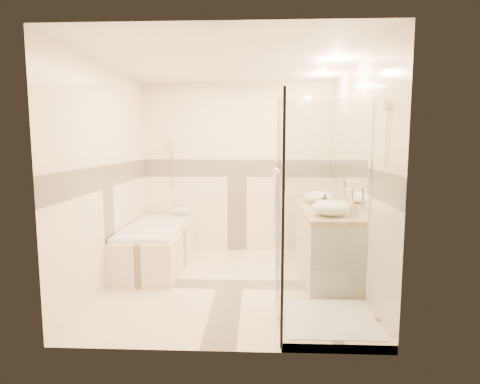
{
  "coord_description": "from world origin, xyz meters",
  "views": [
    {
      "loc": [
        0.31,
        -4.47,
        1.64
      ],
      "look_at": [
        0.1,
        0.25,
        1.05
      ],
      "focal_mm": 30.0,
      "sensor_mm": 36.0,
      "label": 1
    }
  ],
  "objects_px": {
    "bathtub": "(156,243)",
    "vessel_sink_near": "(318,197)",
    "amenity_bottle_b": "(325,202)",
    "vanity": "(325,243)",
    "vessel_sink_far": "(331,207)",
    "shower_enclosure": "(316,270)",
    "amenity_bottle_a": "(325,201)"
  },
  "relations": [
    {
      "from": "bathtub",
      "to": "vessel_sink_near",
      "type": "height_order",
      "value": "vessel_sink_near"
    },
    {
      "from": "vessel_sink_near",
      "to": "amenity_bottle_b",
      "type": "relative_size",
      "value": 2.28
    },
    {
      "from": "vanity",
      "to": "vessel_sink_far",
      "type": "height_order",
      "value": "vessel_sink_far"
    },
    {
      "from": "vanity",
      "to": "shower_enclosure",
      "type": "xyz_separation_m",
      "value": [
        -0.29,
        -1.27,
        0.08
      ]
    },
    {
      "from": "bathtub",
      "to": "vanity",
      "type": "distance_m",
      "value": 2.18
    },
    {
      "from": "vanity",
      "to": "amenity_bottle_b",
      "type": "bearing_deg",
      "value": -118.95
    },
    {
      "from": "vanity",
      "to": "vessel_sink_near",
      "type": "height_order",
      "value": "vessel_sink_near"
    },
    {
      "from": "shower_enclosure",
      "to": "amenity_bottle_a",
      "type": "relative_size",
      "value": 10.97
    },
    {
      "from": "amenity_bottle_a",
      "to": "amenity_bottle_b",
      "type": "bearing_deg",
      "value": 90.0
    },
    {
      "from": "bathtub",
      "to": "shower_enclosure",
      "type": "bearing_deg",
      "value": -41.1
    },
    {
      "from": "vessel_sink_near",
      "to": "vessel_sink_far",
      "type": "distance_m",
      "value": 0.94
    },
    {
      "from": "vessel_sink_near",
      "to": "shower_enclosure",
      "type": "bearing_deg",
      "value": -98.8
    },
    {
      "from": "bathtub",
      "to": "vanity",
      "type": "relative_size",
      "value": 1.05
    },
    {
      "from": "shower_enclosure",
      "to": "amenity_bottle_a",
      "type": "xyz_separation_m",
      "value": [
        0.27,
        1.22,
        0.44
      ]
    },
    {
      "from": "vessel_sink_near",
      "to": "amenity_bottle_b",
      "type": "distance_m",
      "value": 0.53
    },
    {
      "from": "shower_enclosure",
      "to": "bathtub",
      "type": "bearing_deg",
      "value": 138.9
    },
    {
      "from": "vessel_sink_far",
      "to": "amenity_bottle_b",
      "type": "xyz_separation_m",
      "value": [
        0.0,
        0.41,
        -0.0
      ]
    },
    {
      "from": "vanity",
      "to": "vessel_sink_far",
      "type": "relative_size",
      "value": 3.78
    },
    {
      "from": "vanity",
      "to": "vessel_sink_near",
      "type": "distance_m",
      "value": 0.7
    },
    {
      "from": "bathtub",
      "to": "amenity_bottle_b",
      "type": "distance_m",
      "value": 2.25
    },
    {
      "from": "amenity_bottle_a",
      "to": "amenity_bottle_b",
      "type": "height_order",
      "value": "amenity_bottle_a"
    },
    {
      "from": "vanity",
      "to": "amenity_bottle_a",
      "type": "distance_m",
      "value": 0.52
    },
    {
      "from": "shower_enclosure",
      "to": "vessel_sink_far",
      "type": "xyz_separation_m",
      "value": [
        0.27,
        0.82,
        0.43
      ]
    },
    {
      "from": "vanity",
      "to": "vessel_sink_near",
      "type": "relative_size",
      "value": 4.21
    },
    {
      "from": "shower_enclosure",
      "to": "amenity_bottle_a",
      "type": "distance_m",
      "value": 1.33
    },
    {
      "from": "amenity_bottle_a",
      "to": "amenity_bottle_b",
      "type": "relative_size",
      "value": 1.1
    },
    {
      "from": "bathtub",
      "to": "shower_enclosure",
      "type": "xyz_separation_m",
      "value": [
        1.86,
        -1.62,
        0.2
      ]
    },
    {
      "from": "vanity",
      "to": "shower_enclosure",
      "type": "distance_m",
      "value": 1.31
    },
    {
      "from": "vessel_sink_far",
      "to": "amenity_bottle_a",
      "type": "relative_size",
      "value": 2.3
    },
    {
      "from": "vessel_sink_near",
      "to": "bathtub",
      "type": "bearing_deg",
      "value": -176.22
    },
    {
      "from": "vanity",
      "to": "amenity_bottle_a",
      "type": "relative_size",
      "value": 8.71
    },
    {
      "from": "bathtub",
      "to": "vessel_sink_far",
      "type": "xyz_separation_m",
      "value": [
        2.13,
        -0.8,
        0.63
      ]
    }
  ]
}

